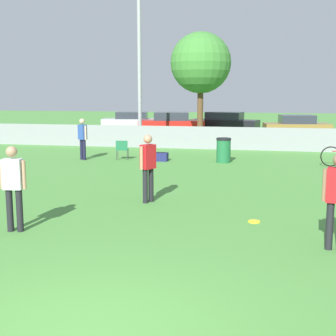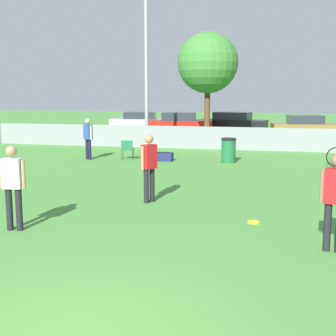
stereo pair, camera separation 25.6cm
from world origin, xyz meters
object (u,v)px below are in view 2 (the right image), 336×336
tree_near_pole (208,63)px  player_thrower_red (149,164)px  trash_bin (229,150)px  parked_car_tan (305,127)px  spectator_in_blue (88,136)px  parked_car_red (179,124)px  player_receiver_white (13,182)px  folding_chair_sideline (127,148)px  light_pole (146,40)px  player_defender_red (335,196)px  frisbee_disc (254,222)px  gear_bag_sideline (164,157)px  parked_car_silver (140,121)px  parked_car_dark (232,123)px

tree_near_pole → player_thrower_red: tree_near_pole is taller
trash_bin → parked_car_tan: size_ratio=0.24×
spectator_in_blue → parked_car_red: size_ratio=0.37×
player_receiver_white → trash_bin: size_ratio=1.77×
folding_chair_sideline → light_pole: bearing=-92.5°
tree_near_pole → player_receiver_white: (-1.24, -17.67, -3.32)m
tree_near_pole → player_defender_red: 18.51m
frisbee_disc → gear_bag_sideline: size_ratio=0.36×
folding_chair_sideline → parked_car_silver: bearing=-86.2°
tree_near_pole → parked_car_silver: (-5.94, 6.89, -3.66)m
folding_chair_sideline → parked_car_red: 11.93m
light_pole → parked_car_silver: light_pole is taller
player_thrower_red → gear_bag_sideline: player_thrower_red is taller
player_receiver_white → player_defender_red: bearing=-6.6°
light_pole → spectator_in_blue: size_ratio=5.57×
parked_car_silver → parked_car_red: (3.45, -2.56, 0.06)m
player_defender_red → parked_car_red: player_defender_red is taller
light_pole → player_defender_red: light_pole is taller
frisbee_disc → parked_car_tan: (2.03, 19.80, 0.65)m
light_pole → trash_bin: size_ratio=9.69×
gear_bag_sideline → trash_bin: bearing=2.5°
light_pole → gear_bag_sideline: bearing=-68.4°
tree_near_pole → gear_bag_sideline: tree_near_pole is taller
gear_bag_sideline → player_thrower_red: bearing=-79.1°
frisbee_disc → parked_car_dark: 22.35m
light_pole → spectator_in_blue: light_pole is taller
tree_near_pole → parked_car_tan: size_ratio=1.46×
parked_car_red → gear_bag_sideline: bearing=-90.8°
light_pole → folding_chair_sideline: 7.98m
player_thrower_red → parked_car_dark: bearing=30.7°
trash_bin → parked_car_dark: 13.74m
frisbee_disc → spectator_in_blue: bearing=131.5°
trash_bin → parked_car_silver: parked_car_silver is taller
spectator_in_blue → folding_chair_sideline: size_ratio=2.11×
parked_car_silver → light_pole: bearing=-80.6°
tree_near_pole → frisbee_disc: bearing=-78.0°
player_defender_red → folding_chair_sideline: bearing=138.0°
tree_near_pole → frisbee_disc: 16.94m
player_thrower_red → frisbee_disc: bearing=-85.2°
parked_car_red → parked_car_tan: parked_car_red is taller
spectator_in_blue → light_pole: bearing=-63.5°
spectator_in_blue → trash_bin: spectator_in_blue is taller
light_pole → parked_car_tan: (8.51, 5.23, -4.82)m
player_thrower_red → gear_bag_sideline: bearing=41.8°
frisbee_disc → parked_car_tan: parked_car_tan is taller
light_pole → parked_car_silver: bearing=109.0°
gear_bag_sideline → parked_car_red: bearing=98.9°
trash_bin → parked_car_tan: parked_car_tan is taller
folding_chair_sideline → trash_bin: 4.15m
parked_car_red → parked_car_tan: size_ratio=1.10×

